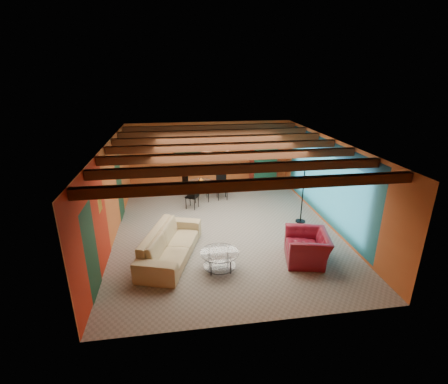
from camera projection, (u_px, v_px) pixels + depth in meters
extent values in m
cube|color=gray|center=(225.00, 229.00, 9.98)|extent=(6.50, 8.00, 0.01)
cube|color=silver|center=(225.00, 142.00, 9.03)|extent=(6.50, 8.00, 0.01)
cube|color=#BC5C2B|center=(210.00, 155.00, 13.21)|extent=(6.50, 0.02, 2.70)
cube|color=#A42312|center=(110.00, 194.00, 9.05)|extent=(0.02, 8.00, 2.70)
cube|color=#2B737C|center=(330.00, 183.00, 9.96)|extent=(0.02, 8.00, 2.70)
imported|color=tan|center=(171.00, 244.00, 8.36)|extent=(1.77, 2.80, 0.76)
imported|color=maroon|center=(307.00, 247.00, 8.22)|extent=(1.25, 1.36, 0.76)
cube|color=maroon|center=(264.00, 165.00, 13.39)|extent=(1.18, 0.85, 1.87)
cube|color=black|center=(188.00, 149.00, 12.94)|extent=(1.05, 0.03, 0.65)
imported|color=#26661E|center=(265.00, 137.00, 12.98)|extent=(0.55, 0.51, 0.49)
imported|color=orange|center=(201.00, 172.00, 11.84)|extent=(0.21, 0.21, 0.18)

